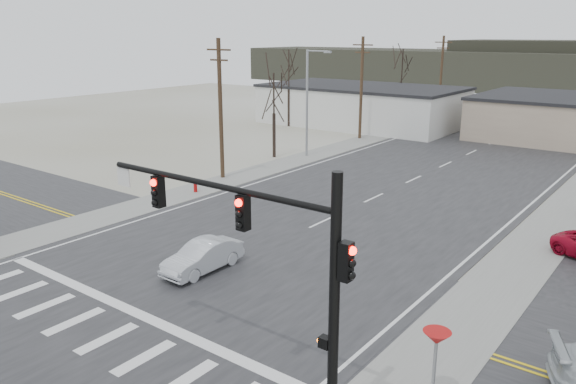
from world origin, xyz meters
name	(u,v)px	position (x,y,z in m)	size (l,w,h in m)	color
ground	(224,268)	(0.00, 0.00, 0.00)	(140.00, 140.00, 0.00)	beige
main_road	(381,195)	(0.00, 15.00, 0.02)	(18.00, 110.00, 0.05)	black
cross_road	(224,268)	(0.00, 0.00, 0.02)	(90.00, 10.00, 0.04)	black
sidewalk_left	(297,160)	(-10.60, 20.00, 0.03)	(3.00, 90.00, 0.06)	gray
sidewalk_right	(572,205)	(10.60, 20.00, 0.03)	(3.00, 90.00, 0.06)	gray
traffic_signal_mast	(275,253)	(7.89, -6.20, 4.67)	(8.95, 0.43, 7.20)	black
fire_hydrant	(195,186)	(-10.20, 8.00, 0.45)	(0.24, 0.24, 0.87)	#A50C0C
yield_sign	(437,341)	(11.50, -3.50, 2.07)	(0.80, 0.80, 2.35)	gray
building_left_far	(361,105)	(-16.00, 40.00, 2.26)	(22.30, 12.30, 4.50)	silver
upole_left_b	(220,107)	(-11.50, 12.00, 5.22)	(2.20, 0.30, 10.00)	#442E1F
upole_left_c	(361,86)	(-11.50, 32.00, 5.22)	(2.20, 0.30, 10.00)	#442E1F
upole_left_d	(441,75)	(-11.50, 52.00, 5.22)	(2.20, 0.30, 10.00)	#442E1F
streetlight_main	(309,97)	(-10.80, 22.00, 5.09)	(2.40, 0.25, 9.00)	gray
tree_left_near	(274,96)	(-13.00, 20.00, 5.23)	(3.30, 3.30, 7.35)	black
tree_left_far	(402,68)	(-14.00, 46.00, 6.28)	(3.96, 3.96, 8.82)	black
tree_left_mid	(289,70)	(-22.00, 34.00, 6.28)	(3.96, 3.96, 8.82)	black
hill_left	(408,67)	(-35.00, 92.00, 3.50)	(70.00, 18.00, 7.00)	#333026
sedan_crossing	(203,256)	(-0.52, -0.83, 0.71)	(1.41, 4.04, 1.33)	#B3B6BE
car_far_a	(564,132)	(5.25, 43.17, 0.86)	(2.29, 5.63, 1.63)	black
car_far_b	(497,107)	(-6.75, 60.51, 0.73)	(1.62, 4.03, 1.37)	black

